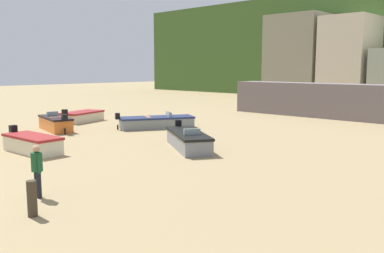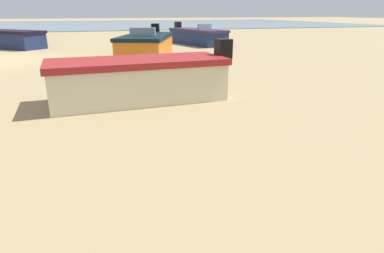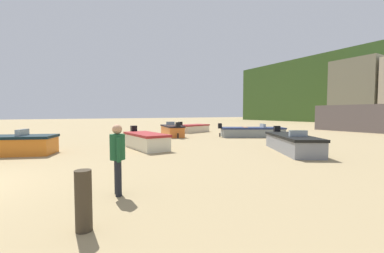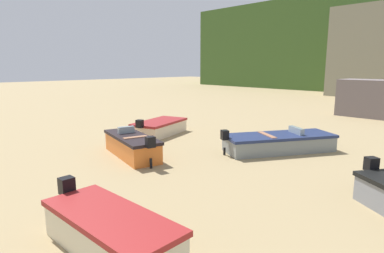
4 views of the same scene
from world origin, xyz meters
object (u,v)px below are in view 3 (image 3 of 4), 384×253
Objects in this scene: boat_orange_1 at (6,145)px; beach_walker_foreground at (118,154)px; mooring_post_near_water at (83,201)px; boat_orange_6 at (172,130)px; boat_cream_7 at (146,141)px; boat_grey_2 at (292,143)px; boat_cream_0 at (193,128)px; boat_grey_5 at (252,132)px.

boat_orange_1 is 2.67× the size of beach_walker_foreground.
mooring_post_near_water is at bearing -24.08° from beach_walker_foreground.
boat_orange_6 is 7.09m from boat_cream_7.
boat_orange_6 is 4.03× the size of mooring_post_near_water.
boat_grey_2 is 2.77× the size of beach_walker_foreground.
boat_orange_6 is at bearing -129.98° from boat_cream_7.
boat_orange_1 is (7.16, -13.85, 0.06)m from boat_cream_0.
boat_cream_0 is 0.94× the size of boat_orange_6.
boat_cream_0 reaches higher than mooring_post_near_water.
boat_orange_1 is 0.86× the size of boat_grey_5.
boat_cream_7 is (8.38, -7.74, 0.03)m from boat_cream_0.
boat_grey_5 is at bearing 112.89° from boat_orange_1.
mooring_post_near_water is at bearing 33.31° from boat_orange_1.
boat_grey_2 is 4.60× the size of mooring_post_near_water.
boat_cream_0 is 3.79× the size of mooring_post_near_water.
boat_orange_6 is at bearing 133.65° from boat_orange_1.
boat_orange_1 is 15.52m from boat_grey_5.
boat_grey_2 is at bearing 84.31° from boat_orange_1.
boat_orange_1 is at bearing -81.24° from boat_cream_0.
beach_walker_foreground is at bearing -26.39° from boat_grey_5.
boat_cream_7 is at bearing -114.53° from boat_orange_6.
beach_walker_foreground reaches higher than boat_grey_2.
boat_orange_1 is at bearing -58.68° from boat_grey_5.
boat_orange_6 is at bearing -49.23° from boat_grey_2.
boat_orange_6 is at bearing 149.72° from mooring_post_near_water.
boat_orange_6 is (-3.75, -5.18, 0.07)m from boat_grey_5.
boat_cream_7 reaches higher than mooring_post_near_water.
boat_grey_2 is 1.22× the size of boat_cream_7.
mooring_post_near_water is 1.78m from beach_walker_foreground.
boat_orange_1 reaches higher than boat_grey_2.
boat_cream_0 is 2.29× the size of beach_walker_foreground.
boat_cream_0 is 6.65m from boat_grey_5.
beach_walker_foreground reaches higher than boat_cream_0.
mooring_post_near_water is at bearing -23.97° from boat_grey_5.
boat_grey_2 is 9.09m from beach_walker_foreground.
beach_walker_foreground reaches higher than boat_grey_5.
boat_grey_5 reaches higher than boat_cream_0.
boat_cream_0 is 0.73× the size of boat_grey_5.
boat_cream_0 is 18.58m from beach_walker_foreground.
mooring_post_near_water is at bearing 61.18° from boat_cream_7.
boat_grey_5 is 9.60m from boat_cream_7.
boat_orange_6 is (2.69, -3.52, 0.07)m from boat_cream_0.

